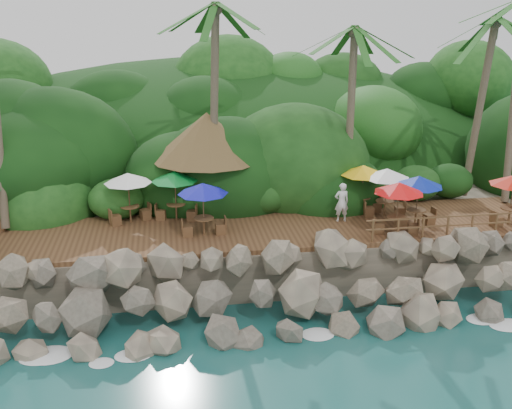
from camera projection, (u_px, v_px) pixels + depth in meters
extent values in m
plane|color=#19514F|center=(281.00, 346.00, 21.46)|extent=(140.00, 140.00, 0.00)
cube|color=gray|center=(231.00, 189.00, 36.09)|extent=(32.00, 25.20, 2.10)
ellipsoid|color=#143811|center=(220.00, 172.00, 43.45)|extent=(44.80, 28.00, 15.40)
cube|color=brown|center=(256.00, 230.00, 26.37)|extent=(26.00, 5.00, 0.20)
ellipsoid|color=white|center=(23.00, 363.00, 20.44)|extent=(1.20, 0.80, 0.06)
ellipsoid|color=white|center=(112.00, 355.00, 20.87)|extent=(1.20, 0.80, 0.06)
ellipsoid|color=white|center=(197.00, 348.00, 21.30)|extent=(1.20, 0.80, 0.06)
ellipsoid|color=white|center=(280.00, 341.00, 21.73)|extent=(1.20, 0.80, 0.06)
ellipsoid|color=white|center=(359.00, 335.00, 22.16)|extent=(1.20, 0.80, 0.06)
ellipsoid|color=white|center=(435.00, 328.00, 22.59)|extent=(1.20, 0.80, 0.06)
ellipsoid|color=white|center=(508.00, 322.00, 23.02)|extent=(1.20, 0.80, 0.06)
cylinder|color=brown|center=(214.00, 111.00, 27.50)|extent=(0.75, 1.13, 9.42)
ellipsoid|color=#23601E|center=(212.00, 4.00, 25.98)|extent=(6.00, 6.00, 2.40)
cylinder|color=brown|center=(350.00, 119.00, 28.32)|extent=(0.53, 0.61, 8.40)
ellipsoid|color=#23601E|center=(355.00, 27.00, 26.97)|extent=(6.00, 6.00, 2.40)
cylinder|color=brown|center=(479.00, 112.00, 29.01)|extent=(0.51, 1.25, 8.82)
ellipsoid|color=#23601E|center=(490.00, 17.00, 27.59)|extent=(6.00, 6.00, 2.40)
cylinder|color=brown|center=(180.00, 192.00, 27.37)|extent=(0.16, 0.16, 2.40)
cylinder|color=brown|center=(240.00, 189.00, 27.77)|extent=(0.16, 0.16, 2.40)
cylinder|color=brown|center=(178.00, 175.00, 29.99)|extent=(0.16, 0.16, 2.40)
cylinder|color=brown|center=(234.00, 173.00, 30.39)|extent=(0.16, 0.16, 2.40)
cone|color=brown|center=(207.00, 135.00, 28.14)|extent=(5.42, 5.42, 2.20)
cylinder|color=brown|center=(204.00, 227.00, 25.44)|extent=(0.08, 0.08, 0.75)
cylinder|color=brown|center=(204.00, 218.00, 25.32)|extent=(0.86, 0.86, 0.05)
cylinder|color=brown|center=(203.00, 210.00, 25.20)|extent=(0.05, 0.05, 2.24)
cone|color=#0D0FAC|center=(203.00, 188.00, 24.89)|extent=(2.14, 2.14, 0.46)
cube|color=brown|center=(187.00, 231.00, 25.36)|extent=(0.45, 0.45, 0.47)
cube|color=brown|center=(221.00, 229.00, 25.62)|extent=(0.45, 0.45, 0.47)
cylinder|color=brown|center=(415.00, 218.00, 26.47)|extent=(0.08, 0.08, 0.75)
cylinder|color=brown|center=(416.00, 210.00, 26.35)|extent=(0.86, 0.86, 0.05)
cylinder|color=brown|center=(417.00, 202.00, 26.23)|extent=(0.05, 0.05, 2.24)
cone|color=#0B209B|center=(419.00, 181.00, 25.92)|extent=(2.14, 2.14, 0.46)
cube|color=brown|center=(401.00, 223.00, 26.31)|extent=(0.49, 0.49, 0.47)
cube|color=brown|center=(429.00, 219.00, 26.73)|extent=(0.49, 0.49, 0.47)
cylinder|color=brown|center=(396.00, 226.00, 25.55)|extent=(0.08, 0.08, 0.75)
cylinder|color=brown|center=(397.00, 217.00, 25.43)|extent=(0.86, 0.86, 0.05)
cylinder|color=brown|center=(397.00, 209.00, 25.31)|extent=(0.05, 0.05, 2.24)
cone|color=red|center=(399.00, 188.00, 25.00)|extent=(2.14, 2.14, 0.46)
cube|color=brown|center=(379.00, 228.00, 25.68)|extent=(0.53, 0.53, 0.47)
cube|color=brown|center=(413.00, 229.00, 25.52)|extent=(0.53, 0.53, 0.47)
cylinder|color=brown|center=(130.00, 214.00, 26.92)|extent=(0.08, 0.08, 0.75)
cylinder|color=brown|center=(130.00, 206.00, 26.79)|extent=(0.86, 0.86, 0.05)
cylinder|color=brown|center=(129.00, 199.00, 26.68)|extent=(0.05, 0.05, 2.24)
cone|color=white|center=(128.00, 178.00, 26.37)|extent=(2.14, 2.14, 0.46)
cube|color=brown|center=(115.00, 220.00, 26.60)|extent=(0.56, 0.56, 0.47)
cube|color=brown|center=(145.00, 214.00, 27.32)|extent=(0.56, 0.56, 0.47)
cylinder|color=brown|center=(176.00, 212.00, 27.22)|extent=(0.08, 0.08, 0.75)
cylinder|color=brown|center=(176.00, 204.00, 27.09)|extent=(0.86, 0.86, 0.05)
cylinder|color=brown|center=(176.00, 197.00, 26.98)|extent=(0.05, 0.05, 2.24)
cone|color=#0D7A2A|center=(175.00, 176.00, 26.66)|extent=(2.14, 2.14, 0.46)
cube|color=brown|center=(161.00, 215.00, 27.30)|extent=(0.51, 0.51, 0.47)
cube|color=brown|center=(192.00, 215.00, 27.22)|extent=(0.51, 0.51, 0.47)
cube|color=brown|center=(1.00, 225.00, 26.05)|extent=(0.49, 0.49, 0.47)
cylinder|color=brown|center=(361.00, 205.00, 28.19)|extent=(0.08, 0.08, 0.75)
cylinder|color=brown|center=(362.00, 197.00, 28.06)|extent=(0.86, 0.86, 0.05)
cylinder|color=brown|center=(362.00, 190.00, 27.95)|extent=(0.05, 0.05, 2.24)
cone|color=yellow|center=(363.00, 170.00, 27.63)|extent=(2.14, 2.14, 0.46)
cube|color=brown|center=(347.00, 208.00, 28.15)|extent=(0.44, 0.44, 0.47)
cube|color=brown|center=(376.00, 207.00, 28.31)|extent=(0.44, 0.44, 0.47)
cylinder|color=brown|center=(509.00, 216.00, 26.65)|extent=(0.08, 0.08, 0.75)
cylinder|color=brown|center=(510.00, 208.00, 26.52)|extent=(0.86, 0.86, 0.05)
cylinder|color=brown|center=(511.00, 201.00, 26.41)|extent=(0.05, 0.05, 2.24)
cube|color=brown|center=(496.00, 222.00, 26.44)|extent=(0.52, 0.52, 0.47)
cylinder|color=brown|center=(384.00, 209.00, 27.63)|extent=(0.08, 0.08, 0.75)
cylinder|color=brown|center=(385.00, 201.00, 27.51)|extent=(0.86, 0.86, 0.05)
cylinder|color=brown|center=(386.00, 194.00, 27.39)|extent=(0.05, 0.05, 2.24)
cone|color=white|center=(387.00, 173.00, 27.08)|extent=(2.14, 2.14, 0.46)
cube|color=brown|center=(369.00, 212.00, 27.66)|extent=(0.48, 0.48, 0.47)
cube|color=brown|center=(399.00, 212.00, 27.69)|extent=(0.48, 0.48, 0.47)
cylinder|color=brown|center=(373.00, 231.00, 24.62)|extent=(0.10, 0.10, 1.00)
cylinder|color=brown|center=(398.00, 229.00, 24.78)|extent=(0.10, 0.10, 1.00)
cylinder|color=brown|center=(423.00, 228.00, 24.94)|extent=(0.10, 0.10, 1.00)
cylinder|color=brown|center=(448.00, 227.00, 25.10)|extent=(0.10, 0.10, 1.00)
cylinder|color=brown|center=(472.00, 225.00, 25.26)|extent=(0.10, 0.10, 1.00)
cylinder|color=brown|center=(496.00, 224.00, 25.41)|extent=(0.10, 0.10, 1.00)
cube|color=brown|center=(461.00, 216.00, 25.03)|extent=(8.30, 0.06, 0.06)
cube|color=brown|center=(460.00, 225.00, 25.16)|extent=(8.30, 0.06, 0.06)
imported|color=white|center=(342.00, 202.00, 26.89)|extent=(0.67, 0.45, 1.81)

